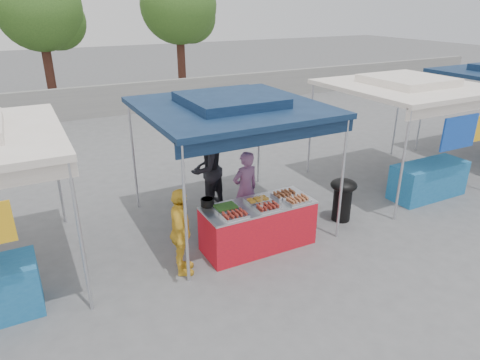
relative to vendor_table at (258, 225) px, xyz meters
name	(u,v)px	position (x,y,z in m)	size (l,w,h in m)	color
ground_plane	(255,243)	(0.00, 0.10, -0.43)	(80.00, 80.00, 0.00)	slate
back_wall	(116,100)	(0.00, 11.10, 0.17)	(40.00, 0.25, 1.20)	gray
main_canopy	(231,106)	(0.00, 1.07, 1.94)	(3.20, 3.20, 2.57)	silver
neighbor_stall_right	(416,123)	(4.50, 0.67, 1.18)	(3.20, 3.20, 2.57)	silver
tree_1	(43,12)	(-1.94, 13.24, 3.34)	(3.30, 3.20, 5.51)	#45231A
tree_2	(181,9)	(3.59, 13.03, 3.43)	(3.37, 3.29, 5.65)	#45231A
vendor_table	(258,225)	(0.00, 0.00, 0.00)	(2.00, 0.80, 0.85)	red
food_tray_fl	(235,215)	(-0.59, -0.24, 0.46)	(0.42, 0.30, 0.07)	silver
food_tray_fm	(267,207)	(0.04, -0.24, 0.46)	(0.42, 0.30, 0.07)	silver
food_tray_fr	(297,200)	(0.66, -0.24, 0.46)	(0.42, 0.30, 0.07)	silver
food_tray_bl	(226,208)	(-0.60, 0.08, 0.46)	(0.42, 0.30, 0.07)	silver
food_tray_bm	(258,200)	(0.04, 0.09, 0.46)	(0.42, 0.30, 0.07)	silver
food_tray_br	(285,194)	(0.59, 0.07, 0.46)	(0.42, 0.30, 0.07)	silver
cooking_pot	(207,202)	(-0.82, 0.35, 0.49)	(0.23, 0.23, 0.14)	black
skewer_cup	(261,208)	(-0.08, -0.23, 0.47)	(0.07, 0.07, 0.09)	silver
wok_burner	(343,196)	(2.02, 0.11, 0.10)	(0.53, 0.53, 0.89)	black
crate_left	(222,229)	(-0.40, 0.67, -0.29)	(0.45, 0.32, 0.27)	#1546AD
crate_right	(261,222)	(0.36, 0.50, -0.26)	(0.56, 0.39, 0.33)	#1546AD
crate_stacked	(261,207)	(0.36, 0.50, 0.07)	(0.53, 0.37, 0.32)	#1546AD
vendor_woman	(245,189)	(0.18, 0.82, 0.35)	(0.56, 0.37, 1.55)	#925D8B
helper_man	(206,169)	(-0.19, 1.88, 0.48)	(0.88, 0.68, 1.80)	black
customer_person	(181,232)	(-1.50, -0.13, 0.32)	(0.87, 0.36, 1.49)	yellow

